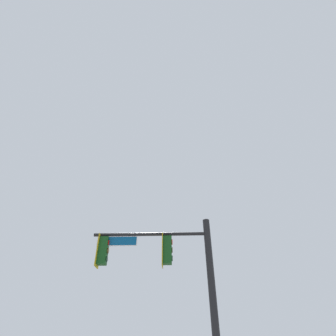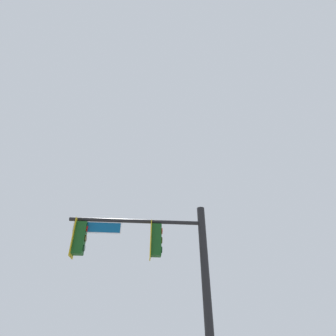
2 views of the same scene
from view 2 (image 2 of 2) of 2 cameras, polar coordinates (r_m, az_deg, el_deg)
signal_pole_near at (r=9.31m, az=-1.26°, el=-19.87°), size 4.79×1.35×5.81m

